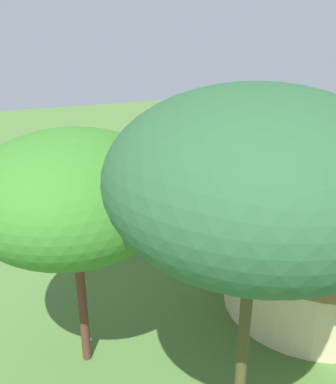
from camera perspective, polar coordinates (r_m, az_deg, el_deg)
The scene contains 13 objects.
ground_plane at distance 15.31m, azimuth 1.54°, elevation -2.60°, with size 36.00×36.00×0.00m, color #4D7535.
thatched_hut at distance 10.43m, azimuth 18.80°, elevation -2.86°, with size 5.32×5.32×4.04m.
shade_umbrella at distance 12.86m, azimuth -3.41°, elevation 4.16°, with size 3.23×3.23×2.79m.
patio_dining_table at distance 13.56m, azimuth -3.23°, elevation -3.13°, with size 1.46×0.90×0.74m.
patio_chair_west_end at distance 13.15m, azimuth -7.98°, elevation -4.87°, with size 0.51×0.52×0.90m.
patio_chair_east_end at distance 14.25m, azimuth 0.99°, elevation -2.32°, with size 0.53×0.54×0.90m.
guest_beside_umbrella at distance 14.58m, azimuth 1.36°, elevation 0.16°, with size 0.53×0.35×1.59m.
standing_watcher at distance 17.85m, azimuth 8.01°, elevation 4.54°, with size 0.46×0.48×1.69m.
zebra_nearest_camera at distance 15.57m, azimuth 14.45°, elevation 1.00°, with size 1.85×1.70×1.51m.
zebra_by_umbrella at distance 15.47m, azimuth -10.32°, elevation 1.19°, with size 2.13×1.39×1.50m.
zebra_toward_hut at distance 16.90m, azimuth 1.26°, elevation 3.49°, with size 1.75×1.52×1.50m.
acacia_tree_right_background at distance 7.84m, azimuth -12.01°, elevation -0.26°, with size 3.60×3.60×4.68m.
acacia_tree_behind_hut at distance 5.33m, azimuth 11.18°, elevation 1.59°, with size 3.61×3.61×5.82m.
Camera 1 is at (4.76, 12.94, 6.64)m, focal length 42.07 mm.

